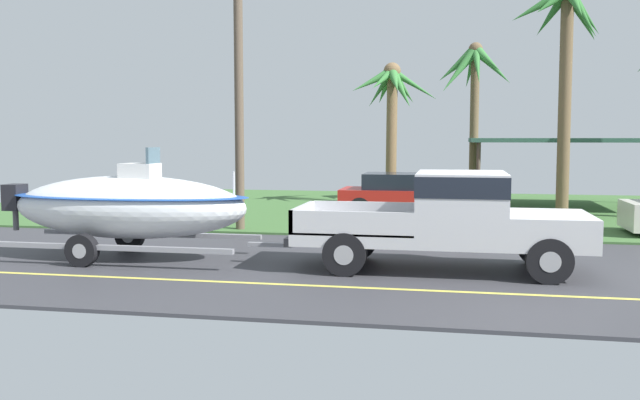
# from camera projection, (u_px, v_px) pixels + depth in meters

# --- Properties ---
(ground) EXTENTS (36.00, 22.00, 0.11)m
(ground) POSITION_uv_depth(u_px,v_px,m) (488.00, 220.00, 20.92)
(ground) COLOR #38383D
(pickup_truck_towing) EXTENTS (5.67, 2.09, 1.87)m
(pickup_truck_towing) POSITION_uv_depth(u_px,v_px,m) (459.00, 216.00, 12.87)
(pickup_truck_towing) COLOR silver
(pickup_truck_towing) RESTS_ON ground
(boat_on_trailer) EXTENTS (6.29, 2.25, 2.32)m
(boat_on_trailer) POSITION_uv_depth(u_px,v_px,m) (128.00, 206.00, 14.15)
(boat_on_trailer) COLOR gray
(boat_on_trailer) RESTS_ON ground
(parked_sedan_near) EXTENTS (4.36, 1.88, 1.38)m
(parked_sedan_near) POSITION_uv_depth(u_px,v_px,m) (408.00, 196.00, 21.79)
(parked_sedan_near) COLOR #B21E19
(parked_sedan_near) RESTS_ON ground
(carport_awning) EXTENTS (7.12, 4.56, 2.50)m
(carport_awning) POSITION_uv_depth(u_px,v_px,m) (574.00, 142.00, 23.79)
(carport_awning) COLOR #4C4238
(carport_awning) RESTS_ON ground
(palm_tree_near_left) EXTENTS (2.91, 3.30, 7.15)m
(palm_tree_near_left) POSITION_uv_depth(u_px,v_px,m) (566.00, 37.00, 20.11)
(palm_tree_near_left) COLOR brown
(palm_tree_near_left) RESTS_ON ground
(palm_tree_mid) EXTENTS (3.27, 3.40, 5.29)m
(palm_tree_mid) POSITION_uv_depth(u_px,v_px,m) (392.00, 97.00, 25.25)
(palm_tree_mid) COLOR brown
(palm_tree_mid) RESTS_ON ground
(palm_tree_far_left) EXTENTS (2.88, 3.23, 6.05)m
(palm_tree_far_left) POSITION_uv_depth(u_px,v_px,m) (473.00, 78.00, 25.39)
(palm_tree_far_left) COLOR brown
(palm_tree_far_left) RESTS_ON ground
(utility_pole) EXTENTS (0.24, 1.80, 7.19)m
(utility_pole) POSITION_uv_depth(u_px,v_px,m) (239.00, 91.00, 18.10)
(utility_pole) COLOR brown
(utility_pole) RESTS_ON ground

